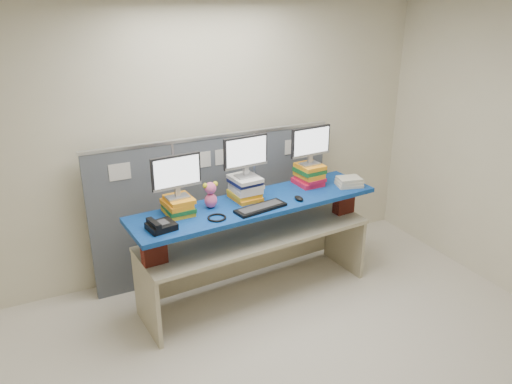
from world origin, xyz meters
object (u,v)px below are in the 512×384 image
blue_board (256,204)px  monitor_center (246,154)px  monitor_left (176,174)px  desk_phone (160,226)px  desk (256,246)px  keyboard (261,208)px  monitor_right (311,143)px

blue_board → monitor_center: (-0.05, 0.11, 0.47)m
monitor_left → desk_phone: size_ratio=1.79×
desk → keyboard: bearing=-107.0°
keyboard → desk_phone: desk_phone is taller
blue_board → monitor_right: 0.84m
monitor_right → desk_phone: 1.74m
blue_board → monitor_left: 0.84m
desk → monitor_center: size_ratio=5.21×
desk → monitor_right: bearing=9.6°
desk_phone → keyboard: bearing=-10.0°
monitor_center → keyboard: bearing=-92.3°
desk → monitor_center: 0.92m
monitor_center → desk_phone: size_ratio=1.79×
desk → blue_board: size_ratio=0.96×
desk → monitor_left: size_ratio=5.21×
monitor_left → monitor_right: monitor_right is taller
desk → desk_phone: size_ratio=9.33×
monitor_left → blue_board: bearing=-9.2°
monitor_left → keyboard: 0.82m
desk → blue_board: (0.00, 0.00, 0.44)m
monitor_right → keyboard: bearing=-159.0°
desk → monitor_right: monitor_right is taller
monitor_center → keyboard: monitor_center is taller
blue_board → monitor_center: 0.48m
monitor_left → keyboard: (0.70, -0.23, -0.36)m
blue_board → keyboard: keyboard is taller
blue_board → monitor_center: bearing=108.7°
monitor_left → desk: bearing=-9.2°
desk → monitor_right: (0.69, 0.17, 0.90)m
monitor_left → keyboard: size_ratio=0.87×
monitor_right → desk_phone: bearing=-172.6°
desk → desk_phone: (-0.97, -0.18, 0.50)m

